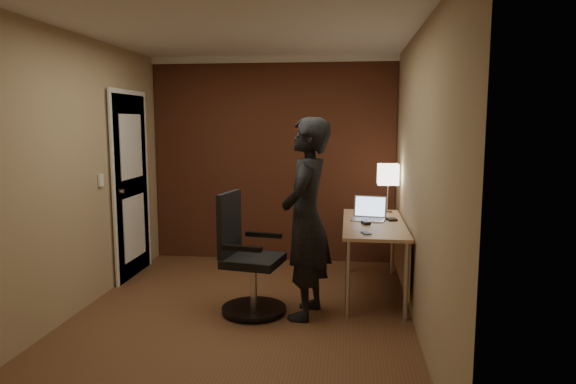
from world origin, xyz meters
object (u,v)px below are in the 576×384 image
object	(u,v)px
phone	(366,233)
mouse	(366,223)
office_chair	(246,261)
person	(306,219)
desk_lamp	(388,175)
laptop	(369,213)
desk	(381,235)
wallet	(392,219)

from	to	relation	value
phone	mouse	bearing A→B (deg)	68.77
office_chair	person	size ratio (longest dim) A/B	0.61
mouse	phone	bearing A→B (deg)	-113.66
desk_lamp	office_chair	size ratio (longest dim) A/B	0.50
laptop	desk	bearing A→B (deg)	-52.99
office_chair	wallet	bearing A→B (deg)	29.84
person	desk	bearing A→B (deg)	144.58
wallet	person	xyz separation A→B (m)	(-0.80, -0.78, 0.14)
wallet	office_chair	distance (m)	1.57
desk_lamp	wallet	xyz separation A→B (m)	(0.02, -0.43, -0.41)
mouse	laptop	bearing A→B (deg)	59.59
desk_lamp	person	distance (m)	1.47
wallet	person	distance (m)	1.13
wallet	office_chair	bearing A→B (deg)	-150.16
desk	office_chair	distance (m)	1.40
person	mouse	bearing A→B (deg)	146.27
person	desk_lamp	bearing A→B (deg)	157.42
mouse	wallet	size ratio (longest dim) A/B	0.91
laptop	mouse	bearing A→B (deg)	-98.40
desk_lamp	person	xyz separation A→B (m)	(-0.79, -1.21, -0.27)
phone	wallet	xyz separation A→B (m)	(0.28, 0.64, 0.01)
desk_lamp	office_chair	distance (m)	1.91
mouse	phone	size ratio (longest dim) A/B	0.87
desk	desk_lamp	size ratio (longest dim) A/B	2.80
office_chair	desk_lamp	bearing A→B (deg)	42.16
wallet	desk	bearing A→B (deg)	-135.51
desk_lamp	mouse	world-z (taller)	desk_lamp
phone	laptop	bearing A→B (deg)	66.11
wallet	phone	bearing A→B (deg)	-113.36
wallet	mouse	bearing A→B (deg)	-139.43
phone	office_chair	xyz separation A→B (m)	(-1.06, -0.13, -0.26)
laptop	office_chair	size ratio (longest dim) A/B	0.35
desk_lamp	wallet	distance (m)	0.59
desk_lamp	laptop	bearing A→B (deg)	-118.27
desk_lamp	laptop	distance (m)	0.57
laptop	person	xyz separation A→B (m)	(-0.58, -0.82, 0.09)
desk	phone	distance (m)	0.57
office_chair	person	distance (m)	0.67
mouse	wallet	world-z (taller)	mouse
desk_lamp	laptop	size ratio (longest dim) A/B	1.44
laptop	mouse	world-z (taller)	laptop
desk_lamp	mouse	distance (m)	0.81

